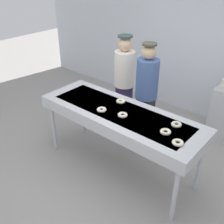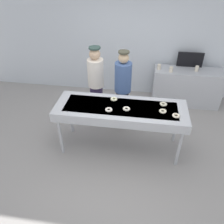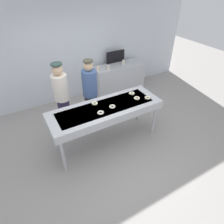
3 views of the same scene
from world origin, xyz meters
name	(u,v)px [view 1 (image 1 of 3)]	position (x,y,z in m)	size (l,w,h in m)	color
ground_plane	(119,166)	(0.00, 0.00, 0.00)	(16.00, 16.00, 0.00)	#9E9993
back_wall	(203,26)	(0.00, 2.31, 1.69)	(8.00, 0.12, 3.37)	silver
fryer_conveyor	(120,117)	(0.00, 0.00, 0.87)	(2.34, 0.81, 0.96)	#B7BABF
sugar_donut_0	(176,124)	(0.75, 0.16, 0.98)	(0.13, 0.13, 0.04)	#EEE6C3
sugar_donut_1	(102,110)	(-0.19, -0.15, 0.98)	(0.13, 0.13, 0.04)	white
sugar_donut_2	(166,132)	(0.73, -0.06, 0.98)	(0.13, 0.13, 0.04)	#F6EBC6
sugar_donut_3	(178,143)	(0.94, -0.16, 0.98)	(0.13, 0.13, 0.04)	#FCECCA
sugar_donut_4	(123,115)	(0.11, -0.08, 0.98)	(0.13, 0.13, 0.04)	#F0E5CD
sugar_donut_5	(121,101)	(-0.15, 0.20, 0.98)	(0.13, 0.13, 0.04)	#F6F4C2
worker_baker	(146,93)	(-0.04, 0.68, 0.97)	(0.33, 0.33, 1.72)	#292628
worker_assistant	(124,79)	(-0.63, 0.90, 0.97)	(0.34, 0.34, 1.69)	#2B2041
paper_cup_2	(224,83)	(0.71, 1.82, 0.97)	(0.08, 0.08, 0.13)	beige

